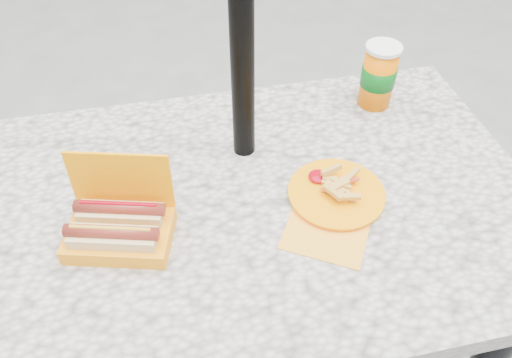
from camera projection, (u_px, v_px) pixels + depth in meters
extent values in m
plane|color=slate|center=(258.00, 356.00, 1.60)|extent=(60.00, 60.00, 0.00)
cube|color=beige|center=(259.00, 206.00, 1.09)|extent=(1.20, 0.80, 0.05)
cylinder|color=black|center=(73.00, 243.00, 1.48)|extent=(0.07, 0.07, 0.70)
cylinder|color=black|center=(388.00, 191.00, 1.63)|extent=(0.07, 0.07, 0.70)
cylinder|color=black|center=(241.00, 9.00, 0.93)|extent=(0.05, 0.05, 2.20)
cube|color=#FF9300|center=(120.00, 235.00, 0.97)|extent=(0.23, 0.18, 0.04)
cube|color=#FF9300|center=(121.00, 180.00, 0.96)|extent=(0.20, 0.07, 0.13)
cube|color=beige|center=(114.00, 241.00, 0.94)|extent=(0.17, 0.09, 0.04)
cylinder|color=maroon|center=(111.00, 232.00, 0.92)|extent=(0.18, 0.07, 0.03)
cylinder|color=gold|center=(110.00, 228.00, 0.91)|extent=(0.15, 0.05, 0.01)
cube|color=beige|center=(122.00, 216.00, 0.98)|extent=(0.17, 0.09, 0.04)
cylinder|color=maroon|center=(119.00, 208.00, 0.96)|extent=(0.18, 0.07, 0.03)
cylinder|color=#98000E|center=(118.00, 204.00, 0.95)|extent=(0.15, 0.05, 0.01)
cube|color=#FFA428|center=(327.00, 228.00, 1.01)|extent=(0.22, 0.22, 0.00)
cylinder|color=#FF9300|center=(336.00, 194.00, 1.07)|extent=(0.20, 0.20, 0.01)
cylinder|color=#FF9300|center=(336.00, 192.00, 1.06)|extent=(0.21, 0.21, 0.01)
cube|color=gold|center=(346.00, 192.00, 1.05)|extent=(0.03, 0.05, 0.01)
cube|color=gold|center=(334.00, 182.00, 1.07)|extent=(0.04, 0.04, 0.01)
cube|color=gold|center=(335.00, 189.00, 1.05)|extent=(0.03, 0.05, 0.01)
cube|color=gold|center=(332.00, 186.00, 1.06)|extent=(0.04, 0.05, 0.01)
cube|color=gold|center=(352.00, 175.00, 1.07)|extent=(0.05, 0.04, 0.01)
cube|color=gold|center=(336.00, 182.00, 1.07)|extent=(0.05, 0.04, 0.01)
cube|color=gold|center=(340.00, 184.00, 1.06)|extent=(0.04, 0.05, 0.01)
cube|color=gold|center=(333.00, 192.00, 1.03)|extent=(0.03, 0.05, 0.01)
cube|color=gold|center=(331.00, 170.00, 1.08)|extent=(0.05, 0.03, 0.01)
cube|color=gold|center=(342.00, 190.00, 1.05)|extent=(0.05, 0.04, 0.01)
cube|color=gold|center=(349.00, 197.00, 1.02)|extent=(0.05, 0.02, 0.01)
cube|color=gold|center=(336.00, 186.00, 1.05)|extent=(0.05, 0.03, 0.01)
cube|color=gold|center=(339.00, 186.00, 1.04)|extent=(0.05, 0.03, 0.01)
cube|color=gold|center=(338.00, 183.00, 1.05)|extent=(0.05, 0.04, 0.01)
cube|color=gold|center=(333.00, 190.00, 1.05)|extent=(0.05, 0.03, 0.01)
cube|color=gold|center=(339.00, 185.00, 1.06)|extent=(0.02, 0.05, 0.01)
ellipsoid|color=#98000E|center=(318.00, 176.00, 1.09)|extent=(0.04, 0.04, 0.01)
cube|color=#B93424|center=(341.00, 184.00, 1.06)|extent=(0.09, 0.03, 0.00)
cylinder|color=#FF7100|center=(378.00, 77.00, 1.25)|extent=(0.08, 0.08, 0.16)
cylinder|color=#055712|center=(378.00, 76.00, 1.25)|extent=(0.09, 0.09, 0.05)
cylinder|color=white|center=(384.00, 48.00, 1.19)|extent=(0.09, 0.09, 0.01)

